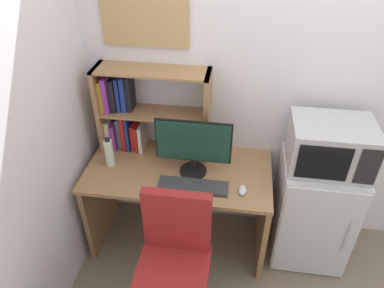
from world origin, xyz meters
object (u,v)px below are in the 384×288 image
(mini_fridge, at_px, (312,211))
(wall_corkboard, at_px, (144,9))
(water_bottle, at_px, (109,152))
(monitor, at_px, (193,145))
(computer_mouse, at_px, (243,190))
(hutch_bookshelf, at_px, (136,111))
(microwave, at_px, (330,146))
(desk_chair, at_px, (174,272))
(keyboard, at_px, (193,186))

(mini_fridge, bearing_deg, wall_corkboard, 167.44)
(wall_corkboard, bearing_deg, mini_fridge, -12.56)
(water_bottle, height_order, mini_fridge, water_bottle)
(monitor, distance_m, wall_corkboard, 0.90)
(mini_fridge, bearing_deg, computer_mouse, -158.77)
(hutch_bookshelf, distance_m, microwave, 1.31)
(desk_chair, bearing_deg, hutch_bookshelf, 116.44)
(water_bottle, distance_m, mini_fridge, 1.51)
(mini_fridge, bearing_deg, water_bottle, -177.91)
(mini_fridge, xyz_separation_m, wall_corkboard, (-1.22, 0.27, 1.29))
(computer_mouse, relative_size, microwave, 0.19)
(hutch_bookshelf, height_order, mini_fridge, hutch_bookshelf)
(keyboard, bearing_deg, computer_mouse, 0.58)
(hutch_bookshelf, distance_m, mini_fridge, 1.45)
(monitor, xyz_separation_m, computer_mouse, (0.34, -0.16, -0.21))
(microwave, height_order, wall_corkboard, wall_corkboard)
(desk_chair, distance_m, wall_corkboard, 1.62)
(computer_mouse, distance_m, water_bottle, 0.95)
(microwave, bearing_deg, desk_chair, -143.72)
(hutch_bookshelf, bearing_deg, computer_mouse, -26.05)
(keyboard, bearing_deg, hutch_bookshelf, 140.07)
(computer_mouse, bearing_deg, keyboard, -179.42)
(computer_mouse, distance_m, wall_corkboard, 1.29)
(desk_chair, bearing_deg, mini_fridge, 36.16)
(keyboard, bearing_deg, monitor, 97.73)
(monitor, bearing_deg, desk_chair, -92.48)
(microwave, height_order, desk_chair, microwave)
(hutch_bookshelf, relative_size, monitor, 1.55)
(keyboard, height_order, mini_fridge, mini_fridge)
(computer_mouse, xyz_separation_m, microwave, (0.52, 0.21, 0.26))
(keyboard, height_order, desk_chair, desk_chair)
(keyboard, relative_size, computer_mouse, 4.88)
(water_bottle, xyz_separation_m, mini_fridge, (1.45, 0.05, -0.41))
(keyboard, bearing_deg, mini_fridge, 13.71)
(keyboard, xyz_separation_m, microwave, (0.84, 0.21, 0.27))
(computer_mouse, height_order, desk_chair, desk_chair)
(computer_mouse, height_order, wall_corkboard, wall_corkboard)
(keyboard, height_order, water_bottle, water_bottle)
(water_bottle, bearing_deg, computer_mouse, -9.11)
(computer_mouse, bearing_deg, mini_fridge, 21.23)
(keyboard, height_order, wall_corkboard, wall_corkboard)
(keyboard, xyz_separation_m, desk_chair, (-0.05, -0.44, -0.31))
(desk_chair, bearing_deg, monitor, 87.52)
(microwave, bearing_deg, hutch_bookshelf, 172.25)
(keyboard, relative_size, microwave, 0.91)
(mini_fridge, height_order, wall_corkboard, wall_corkboard)
(keyboard, xyz_separation_m, mini_fridge, (0.84, 0.21, -0.31))
(desk_chair, bearing_deg, computer_mouse, 50.51)
(mini_fridge, relative_size, desk_chair, 0.88)
(mini_fridge, distance_m, wall_corkboard, 1.80)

